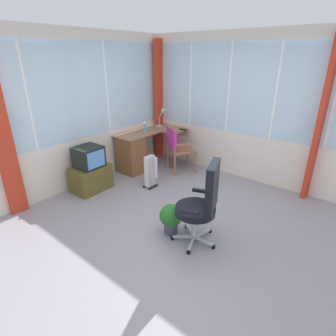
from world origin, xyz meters
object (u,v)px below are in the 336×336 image
Objects in this scene: office_chair at (203,201)px; potted_plant at (171,217)px; spray_bottle at (145,126)px; tv_remote at (183,129)px; tv_on_stand at (90,171)px; desk_lamp at (163,114)px; space_heater at (151,171)px; wooden_armchair at (176,144)px; desk at (134,152)px.

potted_plant is at bearing 102.40° from office_chair.
office_chair is (-1.42, -2.32, -0.27)m from spray_bottle.
tv_on_stand reaches higher than tv_remote.
space_heater is (-1.23, -0.75, -0.72)m from desk_lamp.
spray_bottle is 2.74m from office_chair.
desk_lamp is 0.59m from spray_bottle.
spray_bottle is (-0.57, 0.02, -0.16)m from desk_lamp.
wooden_armchair is 0.84× the size of office_chair.
desk_lamp is 0.50× the size of tv_on_stand.
office_chair reaches higher than space_heater.
wooden_armchair is at bearing -121.37° from desk_lamp.
space_heater is at bearing -178.82° from tv_remote.
wooden_armchair is 1.16× the size of tv_on_stand.
space_heater is (-0.82, -0.08, -0.28)m from wooden_armchair.
desk is 1.10m from desk_lamp.
spray_bottle is at bearing 58.43° from office_chair.
desk is 3.37× the size of potted_plant.
office_chair reaches higher than tv_remote.
spray_bottle reaches higher than space_heater.
tv_on_stand is 1.05m from space_heater.
spray_bottle is 0.36× the size of space_heater.
desk_lamp is (0.92, 0.01, 0.61)m from desk.
tv_on_stand is at bearing -178.53° from spray_bottle.
desk_lamp reaches higher than tv_on_stand.
office_chair reaches higher than wooden_armchair.
wooden_armchair reaches higher than tv_on_stand.
spray_bottle is 2.52m from potted_plant.
wooden_armchair reaches higher than tv_remote.
potted_plant is at bearing -126.67° from space_heater.
desk is 3.53× the size of desk_lamp.
office_chair is at bearing -147.23° from tv_remote.
wooden_armchair is at bearing -22.55° from tv_on_stand.
desk_lamp reaches higher than potted_plant.
office_chair reaches higher than tv_on_stand.
space_heater is at bearing -130.84° from spray_bottle.
potted_plant is (-0.10, -1.87, -0.11)m from tv_on_stand.
desk is at bearing 127.89° from wooden_armchair.
office_chair is 1.37× the size of tv_on_stand.
desk is 9.35× the size of tv_remote.
tv_remote is (0.93, -0.53, 0.36)m from desk.
tv_remote is 0.80m from spray_bottle.
space_heater is (-0.31, -0.74, -0.11)m from desk.
space_heater is at bearing -174.33° from wooden_armchair.
tv_remote is at bearing -29.68° from desk.
spray_bottle is 0.24× the size of wooden_armchair.
desk is at bearing -179.55° from desk_lamp.
desk is at bearing 58.42° from potted_plant.
desk is at bearing 65.02° from office_chair.
potted_plant is at bearing -155.69° from tv_remote.
tv_remote is at bearing 9.90° from space_heater.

